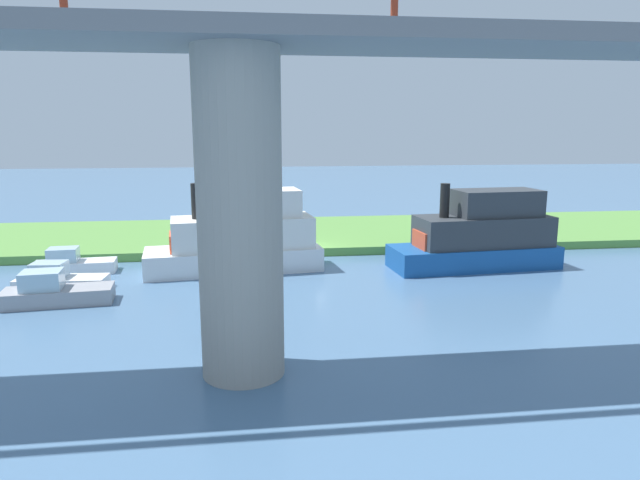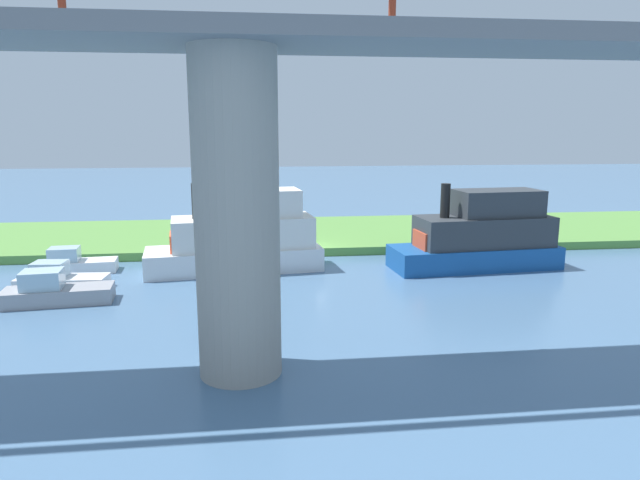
{
  "view_description": "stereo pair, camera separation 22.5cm",
  "coord_description": "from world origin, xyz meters",
  "px_view_note": "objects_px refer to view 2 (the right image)",
  "views": [
    {
      "loc": [
        3.18,
        32.28,
        7.45
      ],
      "look_at": [
        -0.32,
        5.0,
        2.0
      ],
      "focal_mm": 31.76,
      "sensor_mm": 36.0,
      "label": 1
    },
    {
      "loc": [
        2.96,
        32.31,
        7.45
      ],
      "look_at": [
        -0.32,
        5.0,
        2.0
      ],
      "focal_mm": 31.76,
      "sensor_mm": 36.0,
      "label": 2
    }
  ],
  "objects_px": {
    "riverboat_paddlewheel": "(240,238)",
    "mooring_post": "(286,237)",
    "pontoon_yellow": "(60,280)",
    "skiff_small": "(55,292)",
    "bridge_pylon": "(237,218)",
    "person_on_bank": "(303,229)",
    "houseboat_blue": "(73,263)",
    "motorboat_white": "(480,236)"
  },
  "relations": [
    {
      "from": "pontoon_yellow",
      "to": "skiff_small",
      "type": "height_order",
      "value": "skiff_small"
    },
    {
      "from": "mooring_post",
      "to": "person_on_bank",
      "type": "bearing_deg",
      "value": -126.36
    },
    {
      "from": "mooring_post",
      "to": "skiff_small",
      "type": "height_order",
      "value": "mooring_post"
    },
    {
      "from": "riverboat_paddlewheel",
      "to": "skiff_small",
      "type": "xyz_separation_m",
      "value": [
        7.85,
        5.06,
        -1.2
      ]
    },
    {
      "from": "pontoon_yellow",
      "to": "riverboat_paddlewheel",
      "type": "height_order",
      "value": "riverboat_paddlewheel"
    },
    {
      "from": "pontoon_yellow",
      "to": "riverboat_paddlewheel",
      "type": "relative_size",
      "value": 0.44
    },
    {
      "from": "person_on_bank",
      "to": "riverboat_paddlewheel",
      "type": "relative_size",
      "value": 0.15
    },
    {
      "from": "bridge_pylon",
      "to": "pontoon_yellow",
      "type": "xyz_separation_m",
      "value": [
        8.59,
        -10.24,
        -4.37
      ]
    },
    {
      "from": "motorboat_white",
      "to": "skiff_small",
      "type": "height_order",
      "value": "motorboat_white"
    },
    {
      "from": "person_on_bank",
      "to": "skiff_small",
      "type": "distance_m",
      "value": 15.6
    },
    {
      "from": "riverboat_paddlewheel",
      "to": "mooring_post",
      "type": "bearing_deg",
      "value": -126.47
    },
    {
      "from": "skiff_small",
      "to": "houseboat_blue",
      "type": "bearing_deg",
      "value": -81.31
    },
    {
      "from": "motorboat_white",
      "to": "riverboat_paddlewheel",
      "type": "relative_size",
      "value": 0.98
    },
    {
      "from": "houseboat_blue",
      "to": "skiff_small",
      "type": "bearing_deg",
      "value": 98.69
    },
    {
      "from": "pontoon_yellow",
      "to": "riverboat_paddlewheel",
      "type": "bearing_deg",
      "value": -161.12
    },
    {
      "from": "person_on_bank",
      "to": "pontoon_yellow",
      "type": "xyz_separation_m",
      "value": [
        12.19,
        8.08,
        -0.72
      ]
    },
    {
      "from": "skiff_small",
      "to": "person_on_bank",
      "type": "bearing_deg",
      "value": -138.7
    },
    {
      "from": "mooring_post",
      "to": "motorboat_white",
      "type": "distance_m",
      "value": 11.24
    },
    {
      "from": "bridge_pylon",
      "to": "pontoon_yellow",
      "type": "relative_size",
      "value": 2.35
    },
    {
      "from": "motorboat_white",
      "to": "pontoon_yellow",
      "type": "relative_size",
      "value": 2.24
    },
    {
      "from": "riverboat_paddlewheel",
      "to": "skiff_small",
      "type": "bearing_deg",
      "value": 32.81
    },
    {
      "from": "riverboat_paddlewheel",
      "to": "person_on_bank",
      "type": "bearing_deg",
      "value": -126.44
    },
    {
      "from": "bridge_pylon",
      "to": "houseboat_blue",
      "type": "bearing_deg",
      "value": -56.57
    },
    {
      "from": "person_on_bank",
      "to": "riverboat_paddlewheel",
      "type": "height_order",
      "value": "riverboat_paddlewheel"
    },
    {
      "from": "motorboat_white",
      "to": "riverboat_paddlewheel",
      "type": "height_order",
      "value": "riverboat_paddlewheel"
    },
    {
      "from": "bridge_pylon",
      "to": "riverboat_paddlewheel",
      "type": "height_order",
      "value": "bridge_pylon"
    },
    {
      "from": "bridge_pylon",
      "to": "motorboat_white",
      "type": "bearing_deg",
      "value": -136.3
    },
    {
      "from": "mooring_post",
      "to": "riverboat_paddlewheel",
      "type": "relative_size",
      "value": 0.11
    },
    {
      "from": "skiff_small",
      "to": "pontoon_yellow",
      "type": "bearing_deg",
      "value": -77.5
    },
    {
      "from": "mooring_post",
      "to": "houseboat_blue",
      "type": "height_order",
      "value": "mooring_post"
    },
    {
      "from": "pontoon_yellow",
      "to": "skiff_small",
      "type": "relative_size",
      "value": 0.89
    },
    {
      "from": "skiff_small",
      "to": "houseboat_blue",
      "type": "height_order",
      "value": "skiff_small"
    },
    {
      "from": "pontoon_yellow",
      "to": "riverboat_paddlewheel",
      "type": "xyz_separation_m",
      "value": [
        -8.34,
        -2.85,
        1.25
      ]
    },
    {
      "from": "mooring_post",
      "to": "pontoon_yellow",
      "type": "relative_size",
      "value": 0.26
    },
    {
      "from": "mooring_post",
      "to": "houseboat_blue",
      "type": "bearing_deg",
      "value": 15.52
    },
    {
      "from": "person_on_bank",
      "to": "riverboat_paddlewheel",
      "type": "bearing_deg",
      "value": 53.56
    },
    {
      "from": "person_on_bank",
      "to": "mooring_post",
      "type": "xyz_separation_m",
      "value": [
        1.19,
        1.61,
        -0.16
      ]
    },
    {
      "from": "bridge_pylon",
      "to": "person_on_bank",
      "type": "xyz_separation_m",
      "value": [
        -3.6,
        -18.31,
        -3.65
      ]
    },
    {
      "from": "bridge_pylon",
      "to": "skiff_small",
      "type": "distance_m",
      "value": 12.2
    },
    {
      "from": "pontoon_yellow",
      "to": "mooring_post",
      "type": "bearing_deg",
      "value": -149.58
    },
    {
      "from": "bridge_pylon",
      "to": "mooring_post",
      "type": "xyz_separation_m",
      "value": [
        -2.42,
        -16.7,
        -3.81
      ]
    },
    {
      "from": "riverboat_paddlewheel",
      "to": "skiff_small",
      "type": "relative_size",
      "value": 2.05
    }
  ]
}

